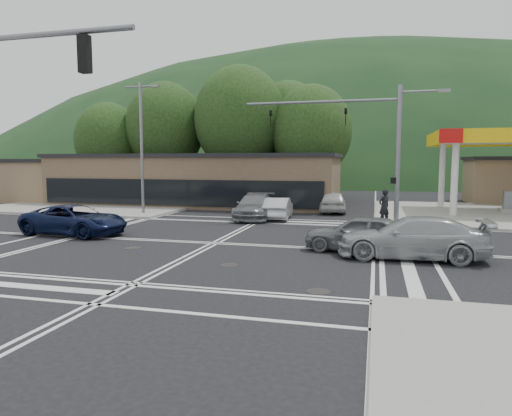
% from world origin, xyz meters
% --- Properties ---
extents(ground, '(120.00, 120.00, 0.00)m').
position_xyz_m(ground, '(0.00, 0.00, 0.00)').
color(ground, black).
rests_on(ground, ground).
extents(sidewalk_ne, '(16.00, 16.00, 0.15)m').
position_xyz_m(sidewalk_ne, '(15.00, 15.00, 0.07)').
color(sidewalk_ne, gray).
rests_on(sidewalk_ne, ground).
extents(sidewalk_nw, '(16.00, 16.00, 0.15)m').
position_xyz_m(sidewalk_nw, '(-15.00, 15.00, 0.07)').
color(sidewalk_nw, gray).
rests_on(sidewalk_nw, ground).
extents(commercial_row, '(24.00, 8.00, 4.00)m').
position_xyz_m(commercial_row, '(-8.00, 17.00, 2.00)').
color(commercial_row, brown).
rests_on(commercial_row, ground).
extents(commercial_nw, '(8.00, 7.00, 3.60)m').
position_xyz_m(commercial_nw, '(-24.00, 17.00, 1.80)').
color(commercial_nw, '#846B4F').
rests_on(commercial_nw, ground).
extents(hill_north, '(252.00, 126.00, 140.00)m').
position_xyz_m(hill_north, '(0.00, 90.00, 0.00)').
color(hill_north, '#18361A').
rests_on(hill_north, ground).
extents(tree_n_a, '(8.00, 8.00, 11.75)m').
position_xyz_m(tree_n_a, '(-14.00, 24.00, 7.14)').
color(tree_n_a, '#382619').
rests_on(tree_n_a, ground).
extents(tree_n_b, '(9.00, 9.00, 12.98)m').
position_xyz_m(tree_n_b, '(-6.00, 24.00, 7.79)').
color(tree_n_b, '#382619').
rests_on(tree_n_b, ground).
extents(tree_n_c, '(7.60, 7.60, 10.87)m').
position_xyz_m(tree_n_c, '(1.00, 24.00, 6.49)').
color(tree_n_c, '#382619').
rests_on(tree_n_c, ground).
extents(tree_n_d, '(6.80, 6.80, 9.76)m').
position_xyz_m(tree_n_d, '(-20.00, 23.00, 5.84)').
color(tree_n_d, '#382619').
rests_on(tree_n_d, ground).
extents(tree_n_e, '(8.40, 8.40, 11.98)m').
position_xyz_m(tree_n_e, '(-2.00, 28.00, 7.14)').
color(tree_n_e, '#382619').
rests_on(tree_n_e, ground).
extents(streetlight_nw, '(2.50, 0.25, 9.00)m').
position_xyz_m(streetlight_nw, '(-8.44, 9.00, 5.05)').
color(streetlight_nw, slate).
rests_on(streetlight_nw, ground).
extents(signal_mast_ne, '(11.65, 0.30, 8.00)m').
position_xyz_m(signal_mast_ne, '(6.95, 8.20, 5.07)').
color(signal_mast_ne, slate).
rests_on(signal_mast_ne, ground).
extents(car_blue_west, '(5.67, 3.04, 1.51)m').
position_xyz_m(car_blue_west, '(-7.70, 0.50, 0.76)').
color(car_blue_west, '#0C1435').
rests_on(car_blue_west, ground).
extents(car_grey_center, '(4.76, 2.50, 1.54)m').
position_xyz_m(car_grey_center, '(6.45, -0.30, 0.77)').
color(car_grey_center, slate).
rests_on(car_grey_center, ground).
extents(car_silver_east, '(5.56, 2.27, 1.61)m').
position_xyz_m(car_silver_east, '(8.38, -1.12, 0.81)').
color(car_silver_east, '#A5A8AC').
rests_on(car_silver_east, ground).
extents(car_queue_a, '(1.81, 4.34, 1.40)m').
position_xyz_m(car_queue_a, '(1.00, 9.18, 0.70)').
color(car_queue_a, '#B9BBC1').
rests_on(car_queue_a, ground).
extents(car_queue_b, '(2.23, 4.76, 1.57)m').
position_xyz_m(car_queue_b, '(4.03, 14.00, 0.79)').
color(car_queue_b, '#BABBB6').
rests_on(car_queue_b, ground).
extents(car_northbound, '(2.73, 5.65, 1.58)m').
position_xyz_m(car_northbound, '(-0.50, 9.00, 0.79)').
color(car_northbound, slate).
rests_on(car_northbound, ground).
extents(pedestrian, '(0.85, 0.83, 1.98)m').
position_xyz_m(pedestrian, '(7.50, 7.50, 1.14)').
color(pedestrian, black).
rests_on(pedestrian, sidewalk_ne).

